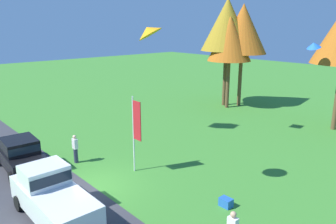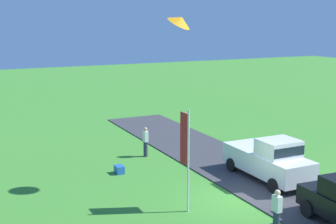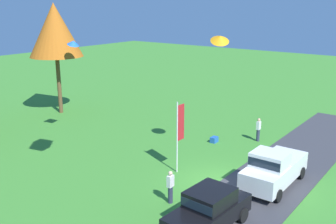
# 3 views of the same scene
# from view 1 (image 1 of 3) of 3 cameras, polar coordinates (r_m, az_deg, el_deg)

# --- Properties ---
(ground_plane) EXTENTS (120.00, 120.00, 0.00)m
(ground_plane) POSITION_cam_1_polar(r_m,az_deg,el_deg) (17.30, -13.29, -12.60)
(ground_plane) COLOR #3D842D
(pavement_strip) EXTENTS (36.00, 4.40, 0.06)m
(pavement_strip) POSITION_cam_1_polar(r_m,az_deg,el_deg) (16.53, -20.02, -14.41)
(pavement_strip) COLOR #38383D
(pavement_strip) RESTS_ON ground
(car_sedan_by_flagpole) EXTENTS (4.50, 2.16, 1.84)m
(car_sedan_by_flagpole) POSITION_cam_1_polar(r_m,az_deg,el_deg) (19.87, -24.33, -6.59)
(car_sedan_by_flagpole) COLOR black
(car_sedan_by_flagpole) RESTS_ON ground
(car_pickup_mid_row) EXTENTS (5.00, 2.05, 2.14)m
(car_pickup_mid_row) POSITION_cam_1_polar(r_m,az_deg,el_deg) (14.74, -19.60, -13.37)
(car_pickup_mid_row) COLOR white
(car_pickup_mid_row) RESTS_ON ground
(person_beside_suv) EXTENTS (0.36, 0.24, 1.71)m
(person_beside_suv) POSITION_cam_1_polar(r_m,az_deg,el_deg) (20.00, -15.84, -6.15)
(person_beside_suv) COLOR #2D334C
(person_beside_suv) RESTS_ON ground
(tree_far_right) EXTENTS (4.91, 4.91, 10.36)m
(tree_far_right) POSITION_cam_1_polar(r_m,az_deg,el_deg) (32.77, 10.26, 14.73)
(tree_far_right) COLOR brown
(tree_far_right) RESTS_ON ground
(tree_center_back) EXTENTS (4.11, 4.11, 8.68)m
(tree_center_back) POSITION_cam_1_polar(r_m,az_deg,el_deg) (31.86, 10.71, 12.37)
(tree_center_back) COLOR brown
(tree_center_back) RESTS_ON ground
(tree_left_of_center) EXTENTS (4.66, 4.66, 9.83)m
(tree_left_of_center) POSITION_cam_1_polar(r_m,az_deg,el_deg) (32.89, 12.90, 13.88)
(tree_left_of_center) COLOR brown
(tree_left_of_center) RESTS_ON ground
(flag_banner) EXTENTS (0.71, 0.08, 4.26)m
(flag_banner) POSITION_cam_1_polar(r_m,az_deg,el_deg) (17.51, -5.62, -2.36)
(flag_banner) COLOR silver
(flag_banner) RESTS_ON ground
(cooler_box) EXTENTS (0.56, 0.40, 0.40)m
(cooler_box) POSITION_cam_1_polar(r_m,az_deg,el_deg) (15.41, 10.05, -15.23)
(cooler_box) COLOR blue
(cooler_box) RESTS_ON ground
(kite_delta_topmost) EXTENTS (1.01, 1.08, 0.64)m
(kite_delta_topmost) POSITION_cam_1_polar(r_m,az_deg,el_deg) (24.88, 24.05, 10.58)
(kite_delta_topmost) COLOR blue
(kite_delta_trailing_tail) EXTENTS (1.55, 1.54, 0.82)m
(kite_delta_trailing_tail) POSITION_cam_1_polar(r_m,az_deg,el_deg) (14.10, -3.41, 13.94)
(kite_delta_trailing_tail) COLOR orange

